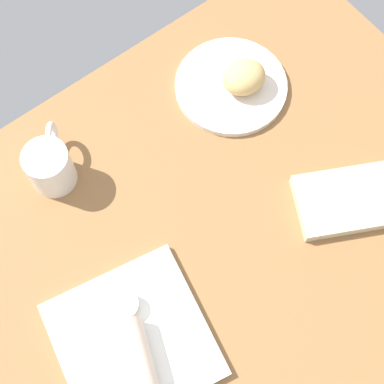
{
  "coord_description": "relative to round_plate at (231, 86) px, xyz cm",
  "views": [
    {
      "loc": [
        -24.84,
        -21.7,
        105.67
      ],
      "look_at": [
        -0.29,
        10.17,
        7.0
      ],
      "focal_mm": 54.32,
      "sensor_mm": 36.0,
      "label": 1
    }
  ],
  "objects": [
    {
      "name": "dining_table",
      "position": [
        -20.77,
        -24.55,
        -2.7
      ],
      "size": [
        110.0,
        90.0,
        4.0
      ],
      "primitive_type": "cube",
      "color": "olive",
      "rests_on": "ground"
    },
    {
      "name": "round_plate",
      "position": [
        0.0,
        0.0,
        0.0
      ],
      "size": [
        22.83,
        22.83,
        1.4
      ],
      "primitive_type": "cylinder",
      "color": "silver",
      "rests_on": "dining_table"
    },
    {
      "name": "scone_pastry",
      "position": [
        1.67,
        -1.66,
        3.6
      ],
      "size": [
        10.06,
        9.03,
        5.81
      ],
      "primitive_type": "ellipsoid",
      "rotation": [
        0.0,
        0.0,
        2.96
      ],
      "color": "tan",
      "rests_on": "round_plate"
    },
    {
      "name": "square_plate",
      "position": [
        -45.08,
        -29.02,
        0.1
      ],
      "size": [
        29.26,
        29.26,
        1.6
      ],
      "primitive_type": "cube",
      "rotation": [
        0.0,
        0.0,
        -0.2
      ],
      "color": "white",
      "rests_on": "dining_table"
    },
    {
      "name": "sauce_cup",
      "position": [
        -42.71,
        -23.95,
        2.23
      ],
      "size": [
        4.61,
        4.61,
        2.47
      ],
      "color": "silver",
      "rests_on": "square_plate"
    },
    {
      "name": "breakfast_wrap",
      "position": [
        -46.97,
        -33.08,
        3.71
      ],
      "size": [
        10.28,
        15.25,
        5.61
      ],
      "primitive_type": "cylinder",
      "rotation": [
        1.57,
        0.0,
        5.92
      ],
      "color": "beige",
      "rests_on": "square_plate"
    },
    {
      "name": "book_stack",
      "position": [
        1.23,
        -32.79,
        0.56
      ],
      "size": [
        22.5,
        19.78,
        2.51
      ],
      "color": "beige",
      "rests_on": "dining_table"
    },
    {
      "name": "coffee_mug",
      "position": [
        -38.98,
        5.16,
        4.15
      ],
      "size": [
        10.14,
        12.05,
        9.49
      ],
      "color": "white",
      "rests_on": "dining_table"
    }
  ]
}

